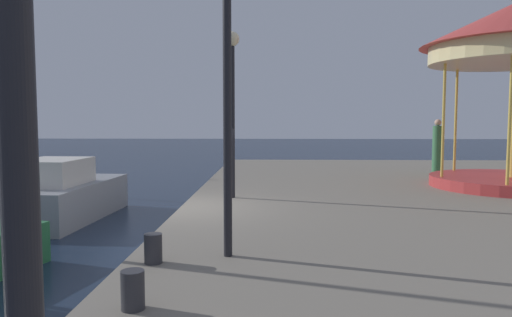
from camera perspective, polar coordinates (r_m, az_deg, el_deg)
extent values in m
plane|color=#162338|center=(10.98, -8.90, -9.80)|extent=(120.00, 120.00, 0.00)
cube|color=gray|center=(11.71, 25.94, -7.29)|extent=(13.52, 25.56, 0.80)
cube|color=gray|center=(14.27, -22.20, -4.67)|extent=(2.41, 4.52, 1.01)
cube|color=beige|center=(13.83, -23.03, -1.45)|extent=(1.62, 2.02, 0.68)
cube|color=#4C6070|center=(14.67, -21.27, -0.54)|extent=(1.30, 0.17, 0.30)
cylinder|color=gold|center=(16.62, 22.69, 4.18)|extent=(0.08, 0.08, 3.21)
cylinder|color=gold|center=(14.64, 21.43, 4.21)|extent=(0.08, 0.08, 3.21)
cylinder|color=gold|center=(13.42, 27.98, 3.99)|extent=(0.08, 0.08, 3.21)
cylinder|color=black|center=(1.72, -26.73, 8.14)|extent=(0.12, 0.12, 4.07)
cylinder|color=black|center=(6.65, -3.42, 4.08)|extent=(0.12, 0.12, 3.72)
cylinder|color=black|center=(11.77, -2.83, 4.25)|extent=(0.12, 0.12, 3.70)
sphere|color=#F9E5B2|center=(11.93, -2.87, 14.05)|extent=(0.36, 0.36, 0.36)
cylinder|color=#2D2D33|center=(5.17, -14.47, -14.93)|extent=(0.24, 0.24, 0.40)
cylinder|color=#2D2D33|center=(6.66, -12.15, -10.44)|extent=(0.24, 0.24, 0.40)
cylinder|color=#387247|center=(18.47, 20.77, 0.99)|extent=(0.34, 0.34, 1.72)
sphere|color=tan|center=(18.44, 20.86, 4.03)|extent=(0.24, 0.24, 0.24)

